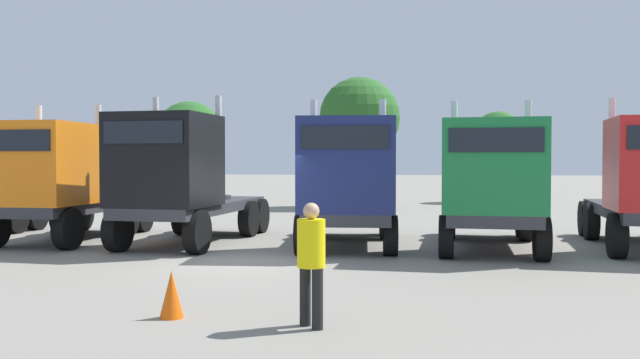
{
  "coord_description": "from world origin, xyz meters",
  "views": [
    {
      "loc": [
        3.68,
        -14.74,
        2.34
      ],
      "look_at": [
        1.25,
        4.31,
        1.82
      ],
      "focal_mm": 37.04,
      "sensor_mm": 36.0,
      "label": 1
    }
  ],
  "objects_px": {
    "semi_truck_black": "(178,178)",
    "visitor_in_hivis": "(311,255)",
    "semi_truck_navy": "(347,182)",
    "traffic_cone_far": "(172,294)",
    "semi_truck_orange": "(54,180)",
    "semi_truck_green": "(491,184)"
  },
  "relations": [
    {
      "from": "semi_truck_black",
      "to": "traffic_cone_far",
      "type": "xyz_separation_m",
      "value": [
        2.71,
        -7.95,
        -1.52
      ]
    },
    {
      "from": "traffic_cone_far",
      "to": "semi_truck_orange",
      "type": "bearing_deg",
      "value": 128.18
    },
    {
      "from": "semi_truck_black",
      "to": "traffic_cone_far",
      "type": "distance_m",
      "value": 8.54
    },
    {
      "from": "semi_truck_black",
      "to": "semi_truck_navy",
      "type": "relative_size",
      "value": 1.1
    },
    {
      "from": "semi_truck_orange",
      "to": "visitor_in_hivis",
      "type": "height_order",
      "value": "semi_truck_orange"
    },
    {
      "from": "semi_truck_green",
      "to": "visitor_in_hivis",
      "type": "relative_size",
      "value": 3.74
    },
    {
      "from": "semi_truck_green",
      "to": "traffic_cone_far",
      "type": "distance_m",
      "value": 9.77
    },
    {
      "from": "semi_truck_orange",
      "to": "semi_truck_green",
      "type": "distance_m",
      "value": 12.1
    },
    {
      "from": "traffic_cone_far",
      "to": "semi_truck_green",
      "type": "bearing_deg",
      "value": 54.08
    },
    {
      "from": "semi_truck_green",
      "to": "visitor_in_hivis",
      "type": "distance_m",
      "value": 8.89
    },
    {
      "from": "semi_truck_navy",
      "to": "traffic_cone_far",
      "type": "height_order",
      "value": "semi_truck_navy"
    },
    {
      "from": "traffic_cone_far",
      "to": "visitor_in_hivis",
      "type": "bearing_deg",
      "value": -7.93
    },
    {
      "from": "semi_truck_navy",
      "to": "semi_truck_green",
      "type": "xyz_separation_m",
      "value": [
        3.71,
        -0.13,
        -0.02
      ]
    },
    {
      "from": "semi_truck_black",
      "to": "visitor_in_hivis",
      "type": "bearing_deg",
      "value": 35.74
    },
    {
      "from": "semi_truck_orange",
      "to": "semi_truck_black",
      "type": "relative_size",
      "value": 0.89
    },
    {
      "from": "semi_truck_green",
      "to": "semi_truck_orange",
      "type": "bearing_deg",
      "value": -86.79
    },
    {
      "from": "semi_truck_orange",
      "to": "semi_truck_navy",
      "type": "relative_size",
      "value": 0.98
    },
    {
      "from": "semi_truck_black",
      "to": "visitor_in_hivis",
      "type": "xyz_separation_m",
      "value": [
        4.86,
        -8.25,
        -0.86
      ]
    },
    {
      "from": "semi_truck_orange",
      "to": "visitor_in_hivis",
      "type": "xyz_separation_m",
      "value": [
        8.57,
        -8.46,
        -0.79
      ]
    },
    {
      "from": "traffic_cone_far",
      "to": "semi_truck_black",
      "type": "bearing_deg",
      "value": 108.79
    },
    {
      "from": "semi_truck_green",
      "to": "traffic_cone_far",
      "type": "xyz_separation_m",
      "value": [
        -5.67,
        -7.83,
        -1.41
      ]
    },
    {
      "from": "semi_truck_navy",
      "to": "semi_truck_green",
      "type": "relative_size",
      "value": 0.91
    }
  ]
}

